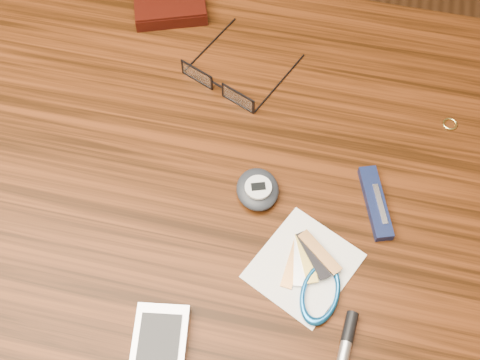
{
  "coord_description": "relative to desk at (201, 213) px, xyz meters",
  "views": [
    {
      "loc": [
        0.13,
        -0.35,
        1.4
      ],
      "look_at": [
        0.06,
        0.0,
        0.76
      ],
      "focal_mm": 45.0,
      "sensor_mm": 36.0,
      "label": 1
    }
  ],
  "objects": [
    {
      "name": "gold_ring",
      "position": [
        0.3,
        0.15,
        0.1
      ],
      "size": [
        0.02,
        0.02,
        0.0
      ],
      "primitive_type": "torus",
      "rotation": [
        0.0,
        0.0,
        0.12
      ],
      "color": "#EEDE73",
      "rests_on": "desk"
    },
    {
      "name": "notepad_keys",
      "position": [
        0.16,
        -0.1,
        0.11
      ],
      "size": [
        0.14,
        0.14,
        0.01
      ],
      "color": "silver",
      "rests_on": "desk"
    },
    {
      "name": "pocket_knife",
      "position": [
        0.22,
        0.01,
        0.11
      ],
      "size": [
        0.05,
        0.1,
        0.01
      ],
      "color": "#0D1833",
      "rests_on": "desk"
    },
    {
      "name": "pedometer",
      "position": [
        0.08,
        -0.01,
        0.11
      ],
      "size": [
        0.07,
        0.07,
        0.02
      ],
      "color": "black",
      "rests_on": "desk"
    },
    {
      "name": "wallet_and_card",
      "position": [
        -0.11,
        0.27,
        0.11
      ],
      "size": [
        0.13,
        0.15,
        0.02
      ],
      "color": "black",
      "rests_on": "desk"
    },
    {
      "name": "pda_phone",
      "position": [
        0.02,
        -0.22,
        0.11
      ],
      "size": [
        0.07,
        0.11,
        0.02
      ],
      "color": "#B0B0B4",
      "rests_on": "desk"
    },
    {
      "name": "eyeglasses",
      "position": [
        -0.0,
        0.14,
        0.11
      ],
      "size": [
        0.16,
        0.16,
        0.03
      ],
      "color": "black",
      "rests_on": "desk"
    },
    {
      "name": "ground",
      "position": [
        0.0,
        0.0,
        -0.65
      ],
      "size": [
        3.8,
        3.8,
        0.0
      ],
      "primitive_type": "plane",
      "color": "#472814",
      "rests_on": "ground"
    },
    {
      "name": "desk",
      "position": [
        0.0,
        0.0,
        0.0
      ],
      "size": [
        1.0,
        0.7,
        0.75
      ],
      "color": "#3C1A09",
      "rests_on": "ground"
    }
  ]
}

